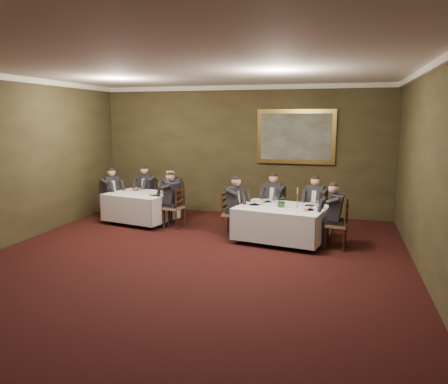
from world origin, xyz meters
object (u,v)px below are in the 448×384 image
at_px(diner_sec_endleft, 111,200).
at_px(diner_sec_endright, 174,207).
at_px(chair_sec_backright, 174,208).
at_px(centerpiece, 282,200).
at_px(diner_main_backleft, 274,208).
at_px(chair_main_endright, 336,235).
at_px(diner_main_endleft, 233,213).
at_px(chair_main_endleft, 232,223).
at_px(candlestick, 297,200).
at_px(chair_main_backleft, 274,217).
at_px(painting, 296,137).
at_px(diner_main_endright, 336,224).
at_px(chair_sec_endright, 174,216).
at_px(chair_main_backright, 315,222).
at_px(diner_main_backright, 316,212).
at_px(table_second, 141,205).
at_px(diner_sec_backright, 173,199).
at_px(table_main, 282,221).
at_px(chair_sec_backleft, 148,205).
at_px(chair_sec_endleft, 111,208).
at_px(diner_sec_backleft, 147,197).

bearing_deg(diner_sec_endleft, diner_sec_endright, 98.28).
xyz_separation_m(chair_sec_backright, centerpiece, (3.07, -1.52, 0.63)).
bearing_deg(diner_main_backleft, chair_main_endright, 161.22).
xyz_separation_m(diner_main_endleft, centerpiece, (1.14, -0.27, 0.40)).
xyz_separation_m(chair_main_endleft, candlestick, (1.47, -0.22, 0.64)).
distance_m(chair_main_backleft, painting, 2.40).
xyz_separation_m(diner_main_endright, chair_sec_endright, (-3.83, 0.75, -0.23)).
height_order(chair_main_backright, diner_main_backright, diner_main_backright).
distance_m(table_second, chair_sec_endright, 1.03).
relative_size(chair_main_endleft, chair_sec_backright, 1.00).
relative_size(diner_main_endright, centerpiece, 4.61).
distance_m(chair_main_endright, chair_sec_backright, 4.55).
relative_size(chair_sec_backright, diner_sec_backright, 0.74).
height_order(diner_main_endleft, diner_main_endright, same).
height_order(diner_main_backleft, diner_main_endleft, same).
distance_m(table_main, chair_sec_backleft, 4.25).
bearing_deg(diner_sec_endright, candlestick, -89.78).
bearing_deg(centerpiece, diner_main_endright, -8.49).
height_order(chair_main_backleft, diner_main_backleft, diner_main_backleft).
bearing_deg(chair_sec_endleft, chair_main_endright, 99.52).
distance_m(chair_main_endright, diner_sec_endright, 3.93).
xyz_separation_m(diner_main_backleft, chair_main_backright, (0.98, -0.18, -0.23)).
relative_size(chair_main_endleft, centerpiece, 3.43).
xyz_separation_m(chair_sec_backleft, candlestick, (4.23, -1.66, 0.64)).
distance_m(diner_main_backright, diner_sec_endleft, 5.33).
height_order(diner_main_backleft, candlestick, diner_main_backleft).
relative_size(chair_main_backleft, chair_sec_backleft, 1.00).
xyz_separation_m(diner_main_backleft, painting, (0.31, 1.48, 1.64)).
bearing_deg(diner_main_backright, painting, -49.75).
bearing_deg(painting, table_second, -154.69).
relative_size(chair_main_endleft, chair_sec_endleft, 1.00).
bearing_deg(table_main, candlestick, 0.05).
xyz_separation_m(diner_sec_endleft, centerpiece, (4.66, -1.04, 0.40)).
distance_m(table_second, centerpiece, 3.79).
distance_m(chair_sec_backright, chair_sec_endleft, 1.67).
bearing_deg(diner_main_endleft, centerpiece, 81.12).
xyz_separation_m(diner_main_backright, candlestick, (-0.35, -0.83, 0.41)).
relative_size(diner_sec_endright, centerpiece, 4.61).
bearing_deg(chair_main_endleft, candlestick, 85.86).
distance_m(chair_main_backleft, diner_main_backleft, 0.23).
relative_size(diner_main_backleft, painting, 0.65).
bearing_deg(centerpiece, diner_sec_backleft, 156.49).
xyz_separation_m(chair_main_backright, diner_sec_endright, (-3.37, -0.31, 0.23)).
relative_size(chair_main_backleft, diner_sec_endleft, 0.74).
bearing_deg(chair_sec_backright, chair_main_backleft, -162.77).
height_order(chair_sec_endleft, candlestick, candlestick).
xyz_separation_m(diner_main_backleft, diner_main_backright, (0.98, -0.19, 0.00)).
xyz_separation_m(diner_main_backleft, diner_main_endright, (1.45, -1.24, 0.00)).
bearing_deg(diner_main_backright, diner_main_endleft, 37.16).
relative_size(diner_main_backright, chair_main_endright, 1.35).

